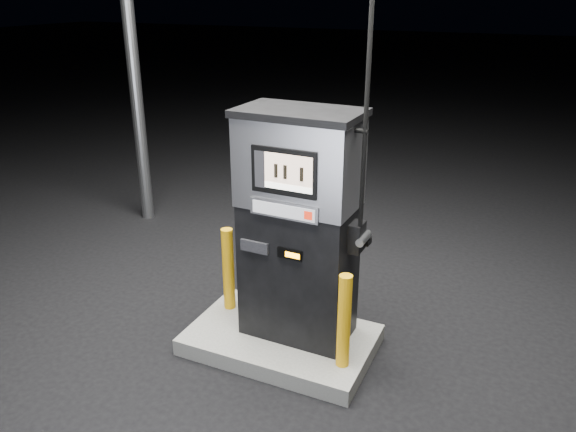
% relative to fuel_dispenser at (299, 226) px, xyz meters
% --- Properties ---
extents(ground, '(80.00, 80.00, 0.00)m').
position_rel_fuel_dispenser_xyz_m(ground, '(-0.12, -0.10, -1.16)').
color(ground, black).
rests_on(ground, ground).
extents(pump_island, '(1.60, 1.00, 0.15)m').
position_rel_fuel_dispenser_xyz_m(pump_island, '(-0.12, -0.10, -1.08)').
color(pump_island, '#62625D').
rests_on(pump_island, ground).
extents(fuel_dispenser, '(1.08, 0.60, 4.08)m').
position_rel_fuel_dispenser_xyz_m(fuel_dispenser, '(0.00, 0.00, 0.00)').
color(fuel_dispenser, black).
rests_on(fuel_dispenser, pump_island).
extents(bollard_left, '(0.13, 0.13, 0.80)m').
position_rel_fuel_dispenser_xyz_m(bollard_left, '(-0.75, 0.09, -0.61)').
color(bollard_left, '#F7AB0D').
rests_on(bollard_left, pump_island).
extents(bollard_right, '(0.13, 0.13, 0.81)m').
position_rel_fuel_dispenser_xyz_m(bollard_right, '(0.52, -0.29, -0.61)').
color(bollard_right, '#F7AB0D').
rests_on(bollard_right, pump_island).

